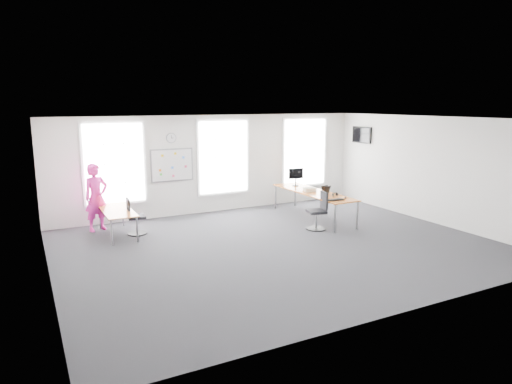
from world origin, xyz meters
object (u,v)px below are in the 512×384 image
person (96,197)px  headphones (335,194)px  keyboard (335,200)px  desk_left (117,212)px  chair_left (134,219)px  monitor (296,175)px  chair_right (318,213)px  desk_right (313,193)px

person → headphones: bearing=-41.1°
keyboard → headphones: 0.59m
desk_left → chair_left: chair_left is taller
keyboard → monitor: monitor is taller
keyboard → chair_right: bearing=164.2°
desk_right → desk_left: 5.55m
keyboard → monitor: (0.22, 2.33, 0.32)m
desk_left → monitor: monitor is taller
chair_right → monitor: size_ratio=1.86×
chair_right → desk_left: bearing=-97.8°
desk_left → person: size_ratio=1.01×
headphones → monitor: monitor is taller
chair_left → headphones: chair_left is taller
desk_right → person: (-5.88, 1.53, 0.16)m
headphones → monitor: (-0.12, 1.85, 0.29)m
keyboard → desk_left: bearing=167.3°
desk_left → headphones: size_ratio=11.42×
desk_left → chair_right: 5.28m
desk_left → chair_left: size_ratio=1.91×
desk_left → chair_right: chair_right is taller
person → desk_right: bearing=-34.6°
desk_right → chair_right: 1.27m
desk_right → desk_left: desk_right is taller
keyboard → headphones: bearing=63.6°
chair_right → keyboard: (0.41, -0.19, 0.36)m
desk_right → person: person is taller
chair_right → chair_left: size_ratio=1.08×
desk_right → desk_left: (-5.49, 0.82, -0.13)m
chair_right → keyboard: size_ratio=2.24×
keyboard → desk_right: bearing=91.7°
chair_left → keyboard: size_ratio=2.08×
desk_left → monitor: (5.54, 0.23, 0.52)m
chair_right → headphones: (0.75, 0.29, 0.39)m
chair_left → monitor: bearing=-81.6°
desk_left → keyboard: size_ratio=3.97×
desk_right → keyboard: keyboard is taller
chair_right → monitor: monitor is taller
chair_left → headphones: bearing=-101.5°
desk_left → chair_left: bearing=-17.7°
person → monitor: 5.96m
chair_right → person: (-5.31, 2.63, 0.45)m
desk_left → chair_left: (0.40, -0.13, -0.19)m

